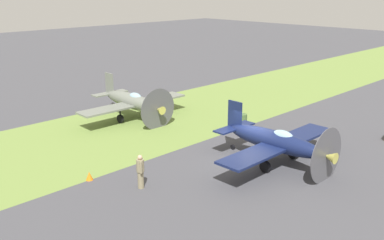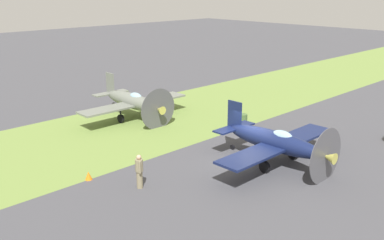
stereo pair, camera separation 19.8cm
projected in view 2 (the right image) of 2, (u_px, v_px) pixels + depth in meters
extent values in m
plane|color=#424247|center=(244.00, 157.00, 25.00)|extent=(160.00, 160.00, 0.00)
cube|color=olive|center=(146.00, 123.00, 31.22)|extent=(120.00, 11.00, 0.01)
ellipsoid|color=#141E47|center=(274.00, 141.00, 23.79)|extent=(1.15, 6.25, 1.14)
cube|color=#141E47|center=(279.00, 145.00, 23.57)|extent=(8.82, 1.58, 0.13)
cube|color=#141E47|center=(235.00, 116.00, 25.50)|extent=(0.09, 1.01, 1.74)
cube|color=#141E47|center=(234.00, 127.00, 25.72)|extent=(2.94, 0.83, 0.09)
cone|color=#B7B24C|center=(329.00, 157.00, 21.48)|extent=(0.59, 0.64, 0.59)
cylinder|color=#4C4C51|center=(326.00, 156.00, 21.60)|extent=(2.94, 0.04, 2.94)
ellipsoid|color=#8CB2C6|center=(282.00, 136.00, 23.29)|extent=(0.65, 1.29, 0.64)
cylinder|color=black|center=(293.00, 154.00, 24.65)|extent=(0.20, 0.62, 0.62)
cylinder|color=black|center=(294.00, 147.00, 24.52)|extent=(0.11, 0.11, 0.88)
cylinder|color=black|center=(265.00, 167.00, 22.89)|extent=(0.20, 0.62, 0.62)
cylinder|color=black|center=(265.00, 159.00, 22.76)|extent=(0.11, 0.11, 0.88)
cylinder|color=black|center=(232.00, 147.00, 26.16)|extent=(0.11, 0.29, 0.29)
ellipsoid|color=slate|center=(132.00, 101.00, 32.10)|extent=(1.25, 6.22, 1.13)
cube|color=slate|center=(135.00, 103.00, 31.89)|extent=(8.78, 1.71, 0.13)
cube|color=slate|center=(110.00, 84.00, 33.84)|extent=(0.11, 1.00, 1.73)
cube|color=slate|center=(111.00, 93.00, 34.05)|extent=(2.93, 0.88, 0.09)
cone|color=#B7B24C|center=(160.00, 110.00, 29.77)|extent=(0.60, 0.65, 0.58)
cylinder|color=#4C4C51|center=(158.00, 109.00, 29.90)|extent=(2.92, 0.09, 2.92)
ellipsoid|color=#8CB2C6|center=(136.00, 97.00, 31.60)|extent=(0.66, 1.29, 0.64)
cylinder|color=black|center=(150.00, 112.00, 32.94)|extent=(0.21, 0.62, 0.62)
cylinder|color=black|center=(150.00, 106.00, 32.81)|extent=(0.11, 0.11, 0.88)
cylinder|color=black|center=(121.00, 119.00, 31.22)|extent=(0.21, 0.62, 0.62)
cylinder|color=black|center=(121.00, 113.00, 31.09)|extent=(0.11, 0.11, 0.88)
cylinder|color=black|center=(111.00, 108.00, 34.49)|extent=(0.11, 0.29, 0.29)
cylinder|color=#847A5B|center=(140.00, 180.00, 21.10)|extent=(0.30, 0.30, 0.88)
cylinder|color=#847A5B|center=(139.00, 165.00, 20.88)|extent=(0.38, 0.38, 0.62)
sphere|color=tan|center=(139.00, 157.00, 20.75)|extent=(0.23, 0.23, 0.23)
cylinder|color=#847A5B|center=(140.00, 167.00, 20.63)|extent=(0.11, 0.11, 0.59)
cylinder|color=#847A5B|center=(138.00, 163.00, 21.12)|extent=(0.11, 0.11, 0.59)
cylinder|color=#476633|center=(243.00, 120.00, 30.35)|extent=(0.60, 0.60, 0.90)
cone|color=orange|center=(89.00, 176.00, 22.06)|extent=(0.36, 0.36, 0.44)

